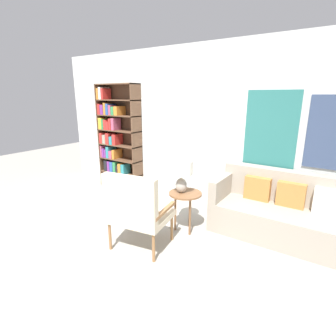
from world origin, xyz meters
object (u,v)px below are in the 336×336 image
bookshelf (115,141)px  armchair (136,208)px  side_table (185,198)px  table_lamp (181,171)px  couch (287,214)px

bookshelf → armchair: 2.56m
side_table → table_lamp: (-0.06, -0.02, 0.38)m
couch → table_lamp: bearing=-153.3°
bookshelf → side_table: size_ratio=3.63×
bookshelf → couch: bookshelf is taller
table_lamp → bookshelf: bearing=157.4°
armchair → couch: size_ratio=0.52×
couch → armchair: bearing=-136.9°
armchair → table_lamp: (0.19, 0.74, 0.32)m
couch → table_lamp: (-1.30, -0.65, 0.55)m
couch → side_table: (-1.24, -0.63, 0.17)m
armchair → side_table: 0.81m
bookshelf → table_lamp: 2.30m
armchair → side_table: (0.25, 0.76, -0.07)m
table_lamp → couch: bearing=26.7°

